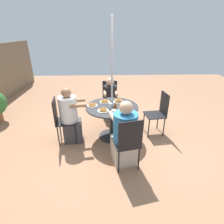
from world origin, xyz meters
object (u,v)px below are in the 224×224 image
at_px(patio_chair_south, 159,111).
at_px(patio_chair_west, 110,97).
at_px(patio_table, 112,113).
at_px(syrup_bottle, 115,107).
at_px(diner_west, 110,101).
at_px(pancake_plate_a, 105,101).
at_px(pancake_plate_d, 103,110).
at_px(patio_chair_north, 61,118).
at_px(diner_north, 70,118).
at_px(pancake_plate_c, 92,105).
at_px(diner_east, 124,136).
at_px(coffee_cup, 114,112).
at_px(drinking_glass_a, 111,106).
at_px(pancake_plate_e, 118,101).
at_px(patio_chair_east, 128,141).
at_px(pancake_plate_b, 124,109).

bearing_deg(patio_chair_south, patio_chair_west, 42.25).
xyz_separation_m(patio_table, syrup_bottle, (-0.16, -0.06, 0.20)).
distance_m(patio_table, diner_west, 0.87).
distance_m(pancake_plate_a, pancake_plate_d, 0.47).
distance_m(patio_chair_north, diner_north, 0.18).
relative_size(diner_north, pancake_plate_c, 5.28).
distance_m(patio_chair_north, diner_east, 1.40).
bearing_deg(diner_east, coffee_cup, 98.92).
bearing_deg(syrup_bottle, drinking_glass_a, 51.38).
xyz_separation_m(patio_chair_west, pancake_plate_e, (-0.81, -0.16, 0.21)).
xyz_separation_m(diner_north, pancake_plate_c, (0.15, -0.45, 0.21)).
bearing_deg(pancake_plate_c, patio_chair_east, -148.96).
xyz_separation_m(pancake_plate_e, drinking_glass_a, (-0.32, 0.18, 0.03)).
bearing_deg(diner_north, diner_east, 47.14).
bearing_deg(pancake_plate_d, pancake_plate_a, -3.21).
distance_m(patio_chair_east, pancake_plate_e, 1.27).
bearing_deg(drinking_glass_a, pancake_plate_d, 135.33).
height_order(patio_chair_east, pancake_plate_d, patio_chair_east).
bearing_deg(coffee_cup, syrup_bottle, -8.49).
bearing_deg(pancake_plate_c, pancake_plate_d, -139.19).
bearing_deg(patio_chair_south, patio_chair_east, 137.86).
height_order(pancake_plate_d, pancake_plate_e, pancake_plate_e).
distance_m(patio_chair_west, diner_west, 0.18).
bearing_deg(pancake_plate_d, patio_table, -36.75).
xyz_separation_m(patio_table, pancake_plate_a, (0.23, 0.15, 0.16)).
height_order(pancake_plate_a, coffee_cup, coffee_cup).
xyz_separation_m(patio_chair_east, syrup_bottle, (0.86, 0.16, 0.23)).
height_order(diner_west, pancake_plate_c, diner_west).
xyz_separation_m(diner_north, patio_chair_east, (-0.90, -1.08, 0.01)).
relative_size(pancake_plate_a, pancake_plate_e, 1.00).
distance_m(patio_chair_west, pancake_plate_e, 0.86).
bearing_deg(diner_east, patio_table, 90.00).
distance_m(pancake_plate_c, coffee_cup, 0.63).
distance_m(coffee_cup, drinking_glass_a, 0.34).
xyz_separation_m(patio_chair_south, pancake_plate_a, (0.11, 1.19, 0.20)).
xyz_separation_m(diner_east, pancake_plate_b, (0.62, -0.04, 0.22)).
bearing_deg(patio_chair_east, pancake_plate_b, 77.39).
height_order(diner_north, diner_west, diner_north).
bearing_deg(drinking_glass_a, coffee_cup, -171.35).
bearing_deg(pancake_plate_d, pancake_plate_b, -87.76).
height_order(patio_chair_east, pancake_plate_b, patio_chair_east).
distance_m(patio_chair_north, pancake_plate_d, 0.88).
bearing_deg(diner_north, patio_chair_east, 42.14).
bearing_deg(patio_table, diner_west, 0.92).
xyz_separation_m(pancake_plate_c, syrup_bottle, (-0.19, -0.47, 0.03)).
relative_size(patio_chair_north, pancake_plate_c, 4.33).
bearing_deg(pancake_plate_a, diner_north, 116.17).
bearing_deg(pancake_plate_a, patio_chair_west, -9.47).
bearing_deg(pancake_plate_b, patio_chair_south, -67.20).
bearing_deg(coffee_cup, pancake_plate_d, 47.20).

